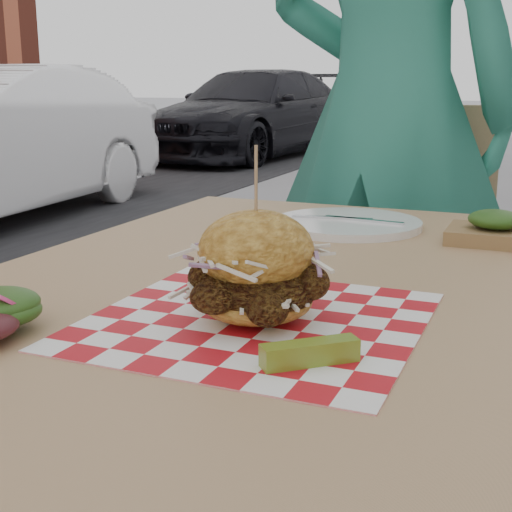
{
  "coord_description": "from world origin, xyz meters",
  "views": [
    {
      "loc": [
        0.28,
        -0.59,
        1.01
      ],
      "look_at": [
        -0.01,
        0.1,
        0.82
      ],
      "focal_mm": 50.0,
      "sensor_mm": 36.0,
      "label": 1
    }
  ],
  "objects_px": {
    "diner": "(388,112)",
    "car_dark": "(253,113)",
    "patio_table": "(274,331)",
    "sandwich": "(256,273)",
    "patio_chair": "(395,256)"
  },
  "relations": [
    {
      "from": "patio_table",
      "to": "patio_chair",
      "type": "distance_m",
      "value": 1.0
    },
    {
      "from": "diner",
      "to": "patio_chair",
      "type": "distance_m",
      "value": 0.39
    },
    {
      "from": "patio_table",
      "to": "sandwich",
      "type": "distance_m",
      "value": 0.23
    },
    {
      "from": "car_dark",
      "to": "diner",
      "type": "bearing_deg",
      "value": -58.45
    },
    {
      "from": "diner",
      "to": "car_dark",
      "type": "relative_size",
      "value": 0.46
    },
    {
      "from": "patio_table",
      "to": "sandwich",
      "type": "relative_size",
      "value": 6.19
    },
    {
      "from": "patio_chair",
      "to": "sandwich",
      "type": "bearing_deg",
      "value": -105.98
    },
    {
      "from": "diner",
      "to": "car_dark",
      "type": "bearing_deg",
      "value": -57.09
    },
    {
      "from": "car_dark",
      "to": "patio_chair",
      "type": "distance_m",
      "value": 8.1
    },
    {
      "from": "patio_table",
      "to": "patio_chair",
      "type": "bearing_deg",
      "value": 91.94
    },
    {
      "from": "sandwich",
      "to": "patio_table",
      "type": "bearing_deg",
      "value": 104.89
    },
    {
      "from": "diner",
      "to": "sandwich",
      "type": "height_order",
      "value": "diner"
    },
    {
      "from": "patio_table",
      "to": "sandwich",
      "type": "height_order",
      "value": "sandwich"
    },
    {
      "from": "patio_table",
      "to": "sandwich",
      "type": "xyz_separation_m",
      "value": [
        0.05,
        -0.18,
        0.13
      ]
    },
    {
      "from": "patio_chair",
      "to": "sandwich",
      "type": "height_order",
      "value": "patio_chair"
    }
  ]
}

